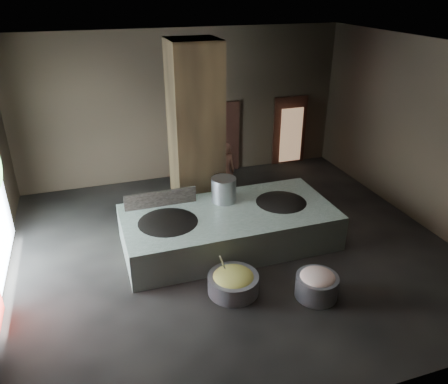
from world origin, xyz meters
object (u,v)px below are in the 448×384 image
object	(u,v)px
hearth_platform	(229,227)
cook	(224,173)
meat_basin	(317,286)
wok_left	(168,226)
veg_basin	(233,284)
wok_right	(281,206)
stock_pot	(224,190)

from	to	relation	value
hearth_platform	cook	size ratio (longest dim) A/B	2.73
meat_basin	wok_left	bearing A→B (deg)	136.25
wok_left	cook	size ratio (longest dim) A/B	0.86
hearth_platform	veg_basin	xyz separation A→B (m)	(-0.51, -1.77, -0.24)
hearth_platform	veg_basin	world-z (taller)	hearth_platform
wok_right	veg_basin	world-z (taller)	wok_right
veg_basin	meat_basin	distance (m)	1.65
wok_left	cook	distance (m)	2.92
stock_pot	veg_basin	distance (m)	2.56
wok_left	veg_basin	size ratio (longest dim) A/B	1.50
cook	veg_basin	world-z (taller)	cook
wok_right	hearth_platform	bearing A→B (deg)	-177.88
stock_pot	veg_basin	bearing A→B (deg)	-103.59
wok_left	meat_basin	world-z (taller)	wok_left
wok_right	veg_basin	distance (m)	2.66
cook	wok_left	bearing A→B (deg)	48.84
stock_pot	cook	world-z (taller)	cook
cook	meat_basin	xyz separation A→B (m)	(0.46, -4.47, -0.67)
veg_basin	meat_basin	world-z (taller)	meat_basin
wok_right	stock_pot	world-z (taller)	stock_pot
hearth_platform	meat_basin	size ratio (longest dim) A/B	5.84
hearth_platform	wok_left	bearing A→B (deg)	-178.35
hearth_platform	meat_basin	bearing A→B (deg)	-67.49
wok_right	veg_basin	size ratio (longest dim) A/B	1.40
wok_right	meat_basin	world-z (taller)	wok_right
hearth_platform	stock_pot	world-z (taller)	stock_pot
hearth_platform	stock_pot	bearing A→B (deg)	84.48
cook	meat_basin	distance (m)	4.55
meat_basin	veg_basin	bearing A→B (deg)	157.15
wok_right	stock_pot	size ratio (longest dim) A/B	2.25
wok_left	meat_basin	distance (m)	3.45
hearth_platform	meat_basin	xyz separation A→B (m)	(1.01, -2.41, -0.20)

